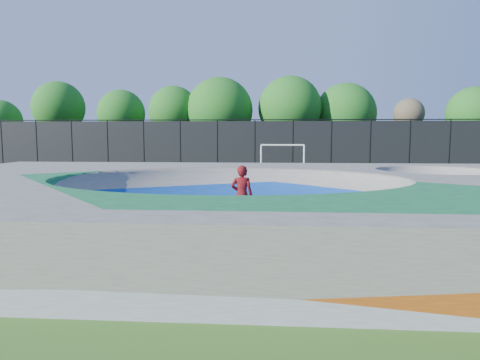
# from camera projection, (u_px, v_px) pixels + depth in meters

# --- Properties ---
(ground) EXTENTS (120.00, 120.00, 0.00)m
(ground) POSITION_uv_depth(u_px,v_px,m) (229.00, 225.00, 13.31)
(ground) COLOR #2F5A19
(ground) RESTS_ON ground
(skate_deck) EXTENTS (22.00, 14.00, 1.50)m
(skate_deck) POSITION_uv_depth(u_px,v_px,m) (229.00, 201.00, 13.24)
(skate_deck) COLOR gray
(skate_deck) RESTS_ON ground
(skater) EXTENTS (0.71, 0.50, 1.87)m
(skater) POSITION_uv_depth(u_px,v_px,m) (242.00, 196.00, 13.17)
(skater) COLOR #B00E10
(skater) RESTS_ON ground
(skateboard) EXTENTS (0.81, 0.36, 0.05)m
(skateboard) POSITION_uv_depth(u_px,v_px,m) (242.00, 225.00, 13.26)
(skateboard) COLOR black
(skateboard) RESTS_ON ground
(soccer_goal) EXTENTS (3.23, 0.12, 2.14)m
(soccer_goal) POSITION_uv_depth(u_px,v_px,m) (283.00, 153.00, 31.06)
(soccer_goal) COLOR white
(soccer_goal) RESTS_ON ground
(fence) EXTENTS (48.09, 0.09, 4.04)m
(fence) POSITION_uv_depth(u_px,v_px,m) (255.00, 144.00, 33.93)
(fence) COLOR black
(fence) RESTS_ON ground
(treeline) EXTENTS (52.71, 7.06, 7.97)m
(treeline) POSITION_uv_depth(u_px,v_px,m) (262.00, 112.00, 38.36)
(treeline) COLOR #482F24
(treeline) RESTS_ON ground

